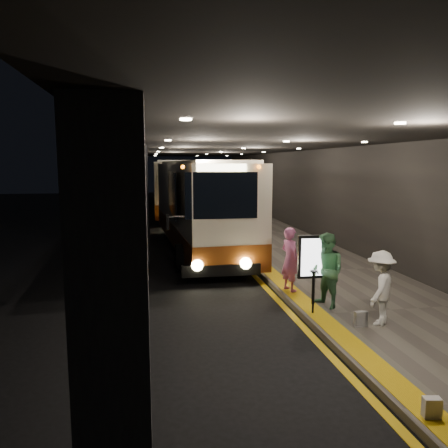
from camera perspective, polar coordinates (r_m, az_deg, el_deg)
ground at (r=13.26m, az=-4.81°, el=-8.44°), size 90.00×90.00×0.00m
lane_line_white at (r=18.08m, az=-11.91°, el=-4.14°), size 0.12×50.00×0.01m
kerb_stripe_yellow at (r=18.39m, az=1.15°, el=-3.77°), size 0.18×50.00×0.01m
sidewalk at (r=18.97m, az=8.30°, el=-3.28°), size 4.50×50.00×0.15m
tactile_strip at (r=18.46m, az=2.68°, el=-3.25°), size 0.50×50.00×0.01m
terminal_wall at (r=19.45m, az=14.82°, el=5.51°), size 0.10×50.00×6.00m
support_columns at (r=16.75m, az=-11.22°, el=2.53°), size 0.80×24.80×4.40m
canopy at (r=18.06m, az=1.67°, el=10.68°), size 9.00×50.00×0.40m
coach_main at (r=18.71m, az=-3.29°, el=1.95°), size 3.16×12.06×3.73m
coach_second at (r=31.65m, az=-6.27°, el=4.43°), size 3.25×12.30×3.82m
passenger_boarding at (r=12.44m, az=8.62°, el=-4.57°), size 0.65×0.77×1.81m
passenger_waiting_green at (r=11.19m, az=13.31°, el=-5.94°), size 0.82×1.04×1.88m
passenger_waiting_white at (r=10.39m, az=19.76°, el=-7.85°), size 1.11×1.13×1.67m
bag_polka at (r=10.30m, az=17.44°, el=-11.75°), size 0.29×0.14×0.35m
bag_plain at (r=7.30m, az=25.50°, el=-20.86°), size 0.26×0.18×0.30m
info_sign at (r=11.25m, az=11.71°, el=-4.39°), size 0.85×0.14×1.80m
stanchion_post at (r=10.77m, az=11.58°, el=-8.74°), size 0.05×0.05×1.04m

